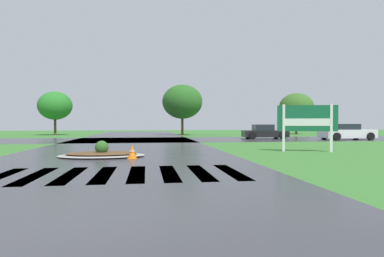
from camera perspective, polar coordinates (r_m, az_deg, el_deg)
name	(u,v)px	position (r m, az deg, el deg)	size (l,w,h in m)	color
ground_plane	(62,229)	(5.13, -21.48, -15.78)	(120.00, 120.00, 0.10)	#38722D
asphalt_roadway	(120,155)	(14.89, -12.35, -4.53)	(9.96, 80.00, 0.01)	#35353A
asphalt_cross_road	(132,140)	(28.14, -10.23, -1.94)	(90.00, 8.96, 0.01)	#35353A
crosswalk_stripes	(104,174)	(9.52, -14.94, -7.64)	(7.65, 3.17, 0.01)	white
estate_billboard	(307,120)	(17.28, 19.24, 1.33)	(2.73, 1.03, 2.35)	white
median_island	(102,154)	(14.42, -15.30, -4.24)	(3.59, 2.26, 0.68)	#9E9B93
car_blue_compact	(264,132)	(30.45, 12.36, -0.63)	(4.07, 2.43, 1.28)	black
car_white_sedan	(346,132)	(30.96, 25.07, -0.60)	(4.40, 2.25, 1.34)	silver
traffic_cone	(132,152)	(13.30, -10.27, -4.04)	(0.36, 0.36, 0.56)	orange
background_treeline	(172,105)	(39.31, -3.51, 4.11)	(45.72, 6.50, 5.84)	#4C3823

